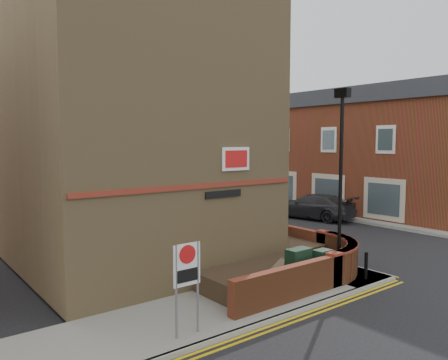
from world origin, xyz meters
TOP-DOWN VIEW (x-y plane):
  - ground at (0.00, 0.00)m, footprint 120.00×120.00m
  - pavement_corner at (-3.50, 1.50)m, footprint 13.00×3.00m
  - pavement_main at (2.00, 16.00)m, footprint 2.00×32.00m
  - pavement_far at (13.00, 13.00)m, footprint 4.00×40.00m
  - kerb_side at (-3.50, 0.00)m, footprint 13.00×0.15m
  - kerb_main_near at (3.00, 16.00)m, footprint 0.15×32.00m
  - kerb_main_far at (11.00, 13.00)m, footprint 0.15×40.00m
  - yellow_lines_side at (-3.50, -0.25)m, footprint 13.00×0.28m
  - yellow_lines_main at (3.25, 16.00)m, footprint 0.28×32.00m
  - corner_building at (-2.84, 8.00)m, footprint 8.95×10.40m
  - garden_wall at (0.00, 2.50)m, footprint 6.80×6.00m
  - lamppost at (1.60, 1.20)m, footprint 0.25×0.50m
  - utility_cabinet_large at (-0.30, 1.30)m, footprint 0.80×0.45m
  - utility_cabinet_small at (0.50, 1.00)m, footprint 0.55×0.40m
  - bollard_near at (2.00, 0.40)m, footprint 0.11×0.11m
  - bollard_far at (2.60, 1.20)m, footprint 0.11×0.11m
  - zone_sign at (-5.00, 0.50)m, footprint 0.72×0.07m
  - far_terrace at (14.50, 17.00)m, footprint 5.40×30.40m
  - far_terrace_cream at (14.50, 38.00)m, footprint 5.40×12.40m
  - tree_near at (2.00, 14.05)m, footprint 3.64×3.65m
  - tree_mid at (2.00, 22.05)m, footprint 4.03×4.03m
  - tree_far at (2.00, 30.05)m, footprint 3.81×3.81m
  - traffic_light_assembly at (2.40, 25.00)m, footprint 0.20×0.16m
  - silver_car_near at (4.93, 9.32)m, footprint 1.83×3.95m
  - red_car_main at (3.77, 17.22)m, footprint 2.83×4.59m
  - grey_car_far at (10.03, 9.59)m, footprint 3.15×5.56m
  - silver_car_far at (10.11, 15.67)m, footprint 1.87×3.82m

SIDE VIEW (x-z plane):
  - ground at x=0.00m, z-range 0.00..0.00m
  - garden_wall at x=0.00m, z-range -0.60..0.60m
  - yellow_lines_side at x=-3.50m, z-range 0.00..0.01m
  - yellow_lines_main at x=3.25m, z-range 0.00..0.01m
  - pavement_corner at x=-3.50m, z-range 0.00..0.12m
  - pavement_main at x=2.00m, z-range 0.00..0.12m
  - pavement_far at x=13.00m, z-range 0.00..0.12m
  - kerb_side at x=-3.50m, z-range 0.00..0.12m
  - kerb_main_near at x=3.00m, z-range 0.00..0.12m
  - kerb_main_far at x=11.00m, z-range 0.00..0.12m
  - bollard_near at x=2.00m, z-range 0.12..1.02m
  - bollard_far at x=2.60m, z-range 0.12..1.02m
  - red_car_main at x=3.77m, z-range 0.00..1.19m
  - silver_car_far at x=10.11m, z-range 0.00..1.25m
  - silver_car_near at x=4.93m, z-range 0.00..1.25m
  - utility_cabinet_small at x=0.50m, z-range 0.12..1.22m
  - utility_cabinet_large at x=-0.30m, z-range 0.12..1.32m
  - grey_car_far at x=10.03m, z-range 0.00..1.52m
  - zone_sign at x=-5.00m, z-range 0.54..2.74m
  - traffic_light_assembly at x=2.40m, z-range 0.68..4.88m
  - lamppost at x=1.60m, z-range 0.19..6.49m
  - far_terrace at x=14.50m, z-range 0.04..8.04m
  - far_terrace_cream at x=14.50m, z-range 0.05..8.05m
  - tree_near at x=2.00m, z-range 1.35..8.05m
  - tree_far at x=2.00m, z-range 1.41..8.42m
  - tree_mid at x=2.00m, z-range 1.49..8.91m
  - corner_building at x=-2.84m, z-range -0.57..13.03m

